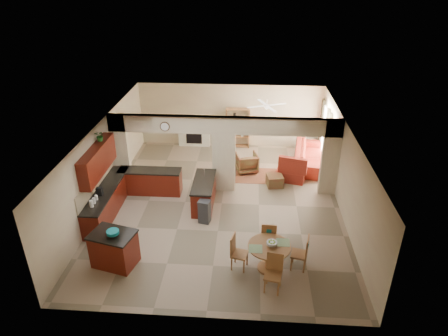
# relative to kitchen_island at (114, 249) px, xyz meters

# --- Properties ---
(floor) EXTENTS (10.00, 10.00, 0.00)m
(floor) POSITION_rel_kitchen_island_xyz_m (2.68, 3.28, -0.50)
(floor) COLOR gray
(floor) RESTS_ON ground
(ceiling) EXTENTS (10.00, 10.00, 0.00)m
(ceiling) POSITION_rel_kitchen_island_xyz_m (2.68, 3.28, 2.30)
(ceiling) COLOR white
(ceiling) RESTS_ON wall_back
(wall_back) EXTENTS (8.00, 0.00, 8.00)m
(wall_back) POSITION_rel_kitchen_island_xyz_m (2.68, 8.28, 0.90)
(wall_back) COLOR beige
(wall_back) RESTS_ON floor
(wall_front) EXTENTS (8.00, 0.00, 8.00)m
(wall_front) POSITION_rel_kitchen_island_xyz_m (2.68, -1.72, 0.90)
(wall_front) COLOR beige
(wall_front) RESTS_ON floor
(wall_left) EXTENTS (0.00, 10.00, 10.00)m
(wall_left) POSITION_rel_kitchen_island_xyz_m (-1.32, 3.28, 0.90)
(wall_left) COLOR beige
(wall_left) RESTS_ON floor
(wall_right) EXTENTS (0.00, 10.00, 10.00)m
(wall_right) POSITION_rel_kitchen_island_xyz_m (6.68, 3.28, 0.90)
(wall_right) COLOR beige
(wall_right) RESTS_ON floor
(partition_left_pier) EXTENTS (0.60, 0.25, 2.80)m
(partition_left_pier) POSITION_rel_kitchen_island_xyz_m (-1.02, 4.28, 0.90)
(partition_left_pier) COLOR beige
(partition_left_pier) RESTS_ON floor
(partition_center_pier) EXTENTS (0.80, 0.25, 2.20)m
(partition_center_pier) POSITION_rel_kitchen_island_xyz_m (2.68, 4.28, 0.60)
(partition_center_pier) COLOR beige
(partition_center_pier) RESTS_ON floor
(partition_right_pier) EXTENTS (0.60, 0.25, 2.80)m
(partition_right_pier) POSITION_rel_kitchen_island_xyz_m (6.38, 4.28, 0.90)
(partition_right_pier) COLOR beige
(partition_right_pier) RESTS_ON floor
(partition_header) EXTENTS (8.00, 0.25, 0.60)m
(partition_header) POSITION_rel_kitchen_island_xyz_m (2.68, 4.28, 2.00)
(partition_header) COLOR beige
(partition_header) RESTS_ON partition_center_pier
(kitchen_counter) EXTENTS (2.52, 3.29, 1.48)m
(kitchen_counter) POSITION_rel_kitchen_island_xyz_m (-0.58, 3.04, -0.04)
(kitchen_counter) COLOR #491308
(kitchen_counter) RESTS_ON floor
(upper_cabinets) EXTENTS (0.35, 2.40, 0.90)m
(upper_cabinets) POSITION_rel_kitchen_island_xyz_m (-1.14, 2.48, 1.42)
(upper_cabinets) COLOR #491308
(upper_cabinets) RESTS_ON wall_left
(peninsula) EXTENTS (0.70, 1.85, 0.91)m
(peninsula) POSITION_rel_kitchen_island_xyz_m (2.08, 3.17, -0.05)
(peninsula) COLOR #491308
(peninsula) RESTS_ON floor
(wall_clock) EXTENTS (0.34, 0.03, 0.34)m
(wall_clock) POSITION_rel_kitchen_island_xyz_m (0.68, 4.13, 1.95)
(wall_clock) COLOR #493018
(wall_clock) RESTS_ON partition_header
(rug) EXTENTS (1.60, 1.30, 0.01)m
(rug) POSITION_rel_kitchen_island_xyz_m (3.88, 5.38, -0.50)
(rug) COLOR brown
(rug) RESTS_ON floor
(fireplace) EXTENTS (1.60, 0.35, 1.20)m
(fireplace) POSITION_rel_kitchen_island_xyz_m (1.08, 8.12, 0.11)
(fireplace) COLOR silver
(fireplace) RESTS_ON floor
(shelving_unit) EXTENTS (1.00, 0.32, 1.80)m
(shelving_unit) POSITION_rel_kitchen_island_xyz_m (3.03, 8.10, 0.40)
(shelving_unit) COLOR olive
(shelving_unit) RESTS_ON floor
(window_a) EXTENTS (0.02, 0.90, 1.90)m
(window_a) POSITION_rel_kitchen_island_xyz_m (6.65, 5.58, 0.70)
(window_a) COLOR white
(window_a) RESTS_ON wall_right
(window_b) EXTENTS (0.02, 0.90, 1.90)m
(window_b) POSITION_rel_kitchen_island_xyz_m (6.65, 7.28, 0.70)
(window_b) COLOR white
(window_b) RESTS_ON wall_right
(glazed_door) EXTENTS (0.02, 0.70, 2.10)m
(glazed_door) POSITION_rel_kitchen_island_xyz_m (6.65, 6.43, 0.55)
(glazed_door) COLOR white
(glazed_door) RESTS_ON wall_right
(drape_a_left) EXTENTS (0.10, 0.28, 2.30)m
(drape_a_left) POSITION_rel_kitchen_island_xyz_m (6.61, 4.98, 0.70)
(drape_a_left) COLOR #402119
(drape_a_left) RESTS_ON wall_right
(drape_a_right) EXTENTS (0.10, 0.28, 2.30)m
(drape_a_right) POSITION_rel_kitchen_island_xyz_m (6.61, 6.18, 0.70)
(drape_a_right) COLOR #402119
(drape_a_right) RESTS_ON wall_right
(drape_b_left) EXTENTS (0.10, 0.28, 2.30)m
(drape_b_left) POSITION_rel_kitchen_island_xyz_m (6.61, 6.68, 0.70)
(drape_b_left) COLOR #402119
(drape_b_left) RESTS_ON wall_right
(drape_b_right) EXTENTS (0.10, 0.28, 2.30)m
(drape_b_right) POSITION_rel_kitchen_island_xyz_m (6.61, 7.88, 0.70)
(drape_b_right) COLOR #402119
(drape_b_right) RESTS_ON wall_right
(ceiling_fan) EXTENTS (1.00, 1.00, 0.10)m
(ceiling_fan) POSITION_rel_kitchen_island_xyz_m (4.18, 6.28, 2.06)
(ceiling_fan) COLOR white
(ceiling_fan) RESTS_ON ceiling
(kitchen_island) EXTENTS (1.33, 1.09, 1.00)m
(kitchen_island) POSITION_rel_kitchen_island_xyz_m (0.00, 0.00, 0.00)
(kitchen_island) COLOR #491308
(kitchen_island) RESTS_ON floor
(teal_bowl) EXTENTS (0.33, 0.33, 0.16)m
(teal_bowl) POSITION_rel_kitchen_island_xyz_m (0.06, -0.07, 0.58)
(teal_bowl) COLOR teal
(teal_bowl) RESTS_ON kitchen_island
(trash_can) EXTENTS (0.40, 0.36, 0.73)m
(trash_can) POSITION_rel_kitchen_island_xyz_m (2.21, 2.15, -0.14)
(trash_can) COLOR #2D2D2F
(trash_can) RESTS_ON floor
(dining_table) EXTENTS (1.15, 1.15, 0.78)m
(dining_table) POSITION_rel_kitchen_island_xyz_m (4.18, 0.08, 0.01)
(dining_table) COLOR olive
(dining_table) RESTS_ON floor
(fruit_bowl) EXTENTS (0.28, 0.28, 0.15)m
(fruit_bowl) POSITION_rel_kitchen_island_xyz_m (4.24, 0.07, 0.35)
(fruit_bowl) COLOR #71A423
(fruit_bowl) RESTS_ON dining_table
(sofa) EXTENTS (2.86, 1.44, 0.80)m
(sofa) POSITION_rel_kitchen_island_xyz_m (5.98, 6.51, -0.10)
(sofa) COLOR maroon
(sofa) RESTS_ON floor
(chaise) EXTENTS (1.24, 1.11, 0.42)m
(chaise) POSITION_rel_kitchen_island_xyz_m (5.19, 5.23, -0.29)
(chaise) COLOR maroon
(chaise) RESTS_ON floor
(armchair) EXTENTS (0.98, 1.00, 0.75)m
(armchair) POSITION_rel_kitchen_island_xyz_m (3.49, 5.77, -0.13)
(armchair) COLOR maroon
(armchair) RESTS_ON floor
(ottoman) EXTENTS (0.67, 0.67, 0.42)m
(ottoman) POSITION_rel_kitchen_island_xyz_m (4.54, 4.67, -0.30)
(ottoman) COLOR maroon
(ottoman) RESTS_ON floor
(plant) EXTENTS (0.40, 0.37, 0.36)m
(plant) POSITION_rel_kitchen_island_xyz_m (-1.14, 2.95, 2.04)
(plant) COLOR #1E4913
(plant) RESTS_ON upper_cabinets
(chair_north) EXTENTS (0.44, 0.44, 1.02)m
(chair_north) POSITION_rel_kitchen_island_xyz_m (4.19, 0.77, 0.05)
(chair_north) COLOR olive
(chair_north) RESTS_ON floor
(chair_east) EXTENTS (0.50, 0.50, 1.02)m
(chair_east) POSITION_rel_kitchen_island_xyz_m (5.07, 0.17, 0.05)
(chair_east) COLOR olive
(chair_east) RESTS_ON floor
(chair_south) EXTENTS (0.50, 0.50, 1.02)m
(chair_south) POSITION_rel_kitchen_island_xyz_m (4.28, -0.61, 0.05)
(chair_south) COLOR olive
(chair_south) RESTS_ON floor
(chair_west) EXTENTS (0.51, 0.51, 1.02)m
(chair_west) POSITION_rel_kitchen_island_xyz_m (3.32, 0.09, 0.05)
(chair_west) COLOR olive
(chair_west) RESTS_ON floor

